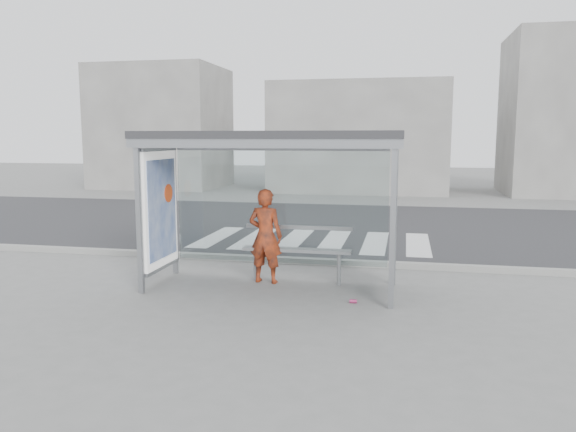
% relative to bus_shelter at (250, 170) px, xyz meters
% --- Properties ---
extents(ground, '(80.00, 80.00, 0.00)m').
position_rel_bus_shelter_xyz_m(ground, '(0.37, -0.06, -1.98)').
color(ground, slate).
rests_on(ground, ground).
extents(road, '(30.00, 10.00, 0.01)m').
position_rel_bus_shelter_xyz_m(road, '(0.37, 6.94, -1.98)').
color(road, '#2A2A2C').
rests_on(road, ground).
extents(curb, '(30.00, 0.18, 0.12)m').
position_rel_bus_shelter_xyz_m(curb, '(0.37, 1.89, -1.92)').
color(curb, gray).
rests_on(curb, ground).
extents(crosswalk, '(5.55, 3.00, 0.00)m').
position_rel_bus_shelter_xyz_m(crosswalk, '(0.37, 4.44, -1.98)').
color(crosswalk, silver).
rests_on(crosswalk, ground).
extents(bus_shelter, '(4.25, 1.65, 2.62)m').
position_rel_bus_shelter_xyz_m(bus_shelter, '(0.00, 0.00, 0.00)').
color(bus_shelter, gray).
rests_on(bus_shelter, ground).
extents(building_left, '(6.00, 5.00, 6.00)m').
position_rel_bus_shelter_xyz_m(building_left, '(-9.63, 17.94, 1.02)').
color(building_left, slate).
rests_on(building_left, ground).
extents(building_center, '(8.00, 5.00, 5.00)m').
position_rel_bus_shelter_xyz_m(building_center, '(0.37, 17.94, 0.52)').
color(building_center, slate).
rests_on(building_center, ground).
extents(building_right, '(5.00, 5.00, 7.00)m').
position_rel_bus_shelter_xyz_m(building_right, '(9.37, 17.94, 1.52)').
color(building_right, slate).
rests_on(building_right, ground).
extents(person, '(0.64, 0.46, 1.65)m').
position_rel_bus_shelter_xyz_m(person, '(0.18, 0.33, -1.16)').
color(person, red).
rests_on(person, ground).
extents(bench, '(1.90, 0.33, 0.98)m').
position_rel_bus_shelter_xyz_m(bench, '(0.72, 0.44, -1.40)').
color(bench, gray).
rests_on(bench, ground).
extents(soda_can, '(0.11, 0.06, 0.06)m').
position_rel_bus_shelter_xyz_m(soda_can, '(1.80, -0.62, -1.95)').
color(soda_can, '#D13D7B').
rests_on(soda_can, ground).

